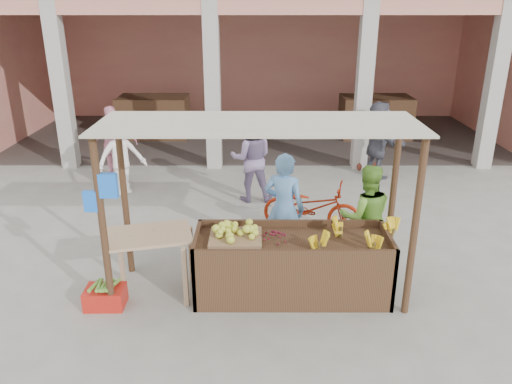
{
  "coord_description": "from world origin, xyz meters",
  "views": [
    {
      "loc": [
        0.03,
        -5.96,
        3.78
      ],
      "look_at": [
        0.01,
        1.2,
        1.04
      ],
      "focal_mm": 35.0,
      "sensor_mm": 36.0,
      "label": 1
    }
  ],
  "objects_px": {
    "motorcycle": "(312,206)",
    "side_table": "(150,244)",
    "vendor_green": "(366,215)",
    "vendor_blue": "(284,205)",
    "red_crate": "(105,297)",
    "fruit_stall": "(292,267)"
  },
  "relations": [
    {
      "from": "red_crate",
      "to": "vendor_blue",
      "type": "xyz_separation_m",
      "value": [
        2.41,
        1.28,
        0.79
      ]
    },
    {
      "from": "vendor_green",
      "to": "vendor_blue",
      "type": "bearing_deg",
      "value": -8.78
    },
    {
      "from": "side_table",
      "to": "vendor_blue",
      "type": "distance_m",
      "value": 2.08
    },
    {
      "from": "vendor_blue",
      "to": "fruit_stall",
      "type": "bearing_deg",
      "value": 115.21
    },
    {
      "from": "vendor_green",
      "to": "motorcycle",
      "type": "bearing_deg",
      "value": -61.56
    },
    {
      "from": "vendor_blue",
      "to": "motorcycle",
      "type": "xyz_separation_m",
      "value": [
        0.54,
        1.03,
        -0.45
      ]
    },
    {
      "from": "vendor_blue",
      "to": "motorcycle",
      "type": "relative_size",
      "value": 1.03
    },
    {
      "from": "side_table",
      "to": "vendor_green",
      "type": "bearing_deg",
      "value": -0.3
    },
    {
      "from": "vendor_blue",
      "to": "motorcycle",
      "type": "distance_m",
      "value": 1.25
    },
    {
      "from": "fruit_stall",
      "to": "motorcycle",
      "type": "bearing_deg",
      "value": 76.51
    },
    {
      "from": "red_crate",
      "to": "vendor_green",
      "type": "distance_m",
      "value": 3.83
    },
    {
      "from": "side_table",
      "to": "vendor_green",
      "type": "xyz_separation_m",
      "value": [
        3.04,
        0.75,
        0.1
      ]
    },
    {
      "from": "side_table",
      "to": "red_crate",
      "type": "bearing_deg",
      "value": -163.27
    },
    {
      "from": "side_table",
      "to": "motorcycle",
      "type": "xyz_separation_m",
      "value": [
        2.39,
        1.98,
        -0.28
      ]
    },
    {
      "from": "fruit_stall",
      "to": "red_crate",
      "type": "height_order",
      "value": "fruit_stall"
    },
    {
      "from": "vendor_blue",
      "to": "red_crate",
      "type": "bearing_deg",
      "value": 49.36
    },
    {
      "from": "fruit_stall",
      "to": "motorcycle",
      "type": "distance_m",
      "value": 2.05
    },
    {
      "from": "fruit_stall",
      "to": "red_crate",
      "type": "distance_m",
      "value": 2.51
    },
    {
      "from": "motorcycle",
      "to": "red_crate",
      "type": "bearing_deg",
      "value": 143.69
    },
    {
      "from": "fruit_stall",
      "to": "vendor_green",
      "type": "height_order",
      "value": "vendor_green"
    },
    {
      "from": "side_table",
      "to": "motorcycle",
      "type": "height_order",
      "value": "motorcycle"
    },
    {
      "from": "motorcycle",
      "to": "side_table",
      "type": "bearing_deg",
      "value": 145.23
    }
  ]
}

